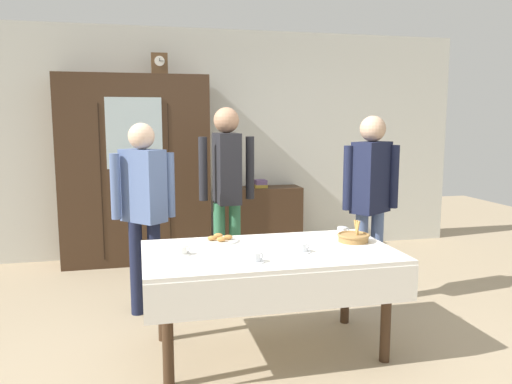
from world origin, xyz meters
name	(u,v)px	position (x,y,z in m)	size (l,w,h in m)	color
ground_plane	(262,338)	(0.00, 0.00, 0.00)	(12.00, 12.00, 0.00)	tan
back_wall	(210,143)	(0.00, 2.65, 1.35)	(6.40, 0.10, 2.70)	silver
dining_table	(270,265)	(0.00, -0.23, 0.64)	(1.73, 0.97, 0.74)	#3D2819
wall_cabinet	(136,170)	(-0.90, 2.35, 1.07)	(1.65, 0.46, 2.13)	#3D2819
mantel_clock	(159,64)	(-0.60, 2.35, 2.25)	(0.18, 0.11, 0.24)	brown
bookshelf_low	(260,220)	(0.57, 2.41, 0.41)	(0.99, 0.35, 0.82)	#3D2819
book_stack	(260,184)	(0.57, 2.40, 0.86)	(0.16, 0.19, 0.09)	#B29333
tea_cup_mid_left	(342,232)	(0.67, 0.11, 0.77)	(0.13, 0.13, 0.06)	white
tea_cup_mid_right	(182,251)	(-0.60, -0.20, 0.77)	(0.13, 0.13, 0.06)	white
tea_cup_center	(301,248)	(0.20, -0.32, 0.77)	(0.13, 0.13, 0.06)	white
tea_cup_far_right	(255,258)	(-0.17, -0.48, 0.77)	(0.13, 0.13, 0.06)	white
bread_basket	(353,237)	(0.67, -0.12, 0.77)	(0.24, 0.24, 0.16)	#9E7542
pastry_plate	(220,239)	(-0.29, 0.12, 0.75)	(0.28, 0.28, 0.05)	white
spoon_near_right	(268,241)	(0.05, 0.04, 0.74)	(0.12, 0.02, 0.01)	silver
spoon_near_left	(273,252)	(0.01, -0.27, 0.74)	(0.12, 0.02, 0.01)	silver
person_behind_table_left	(227,181)	(-0.07, 1.08, 1.07)	(0.52, 0.37, 1.75)	#33704C
person_by_cabinet	(371,191)	(1.11, 0.53, 1.02)	(0.52, 0.36, 1.67)	slate
person_near_right_end	(143,200)	(-0.84, 0.72, 0.98)	(0.52, 0.40, 1.61)	#191E38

